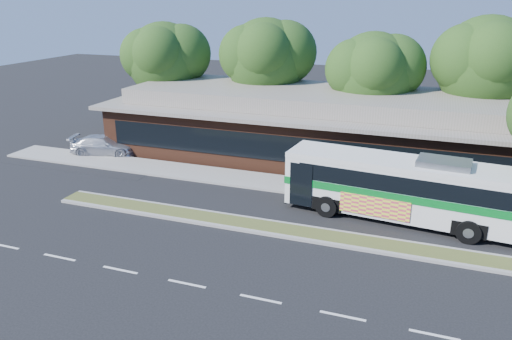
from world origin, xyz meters
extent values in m
plane|color=black|center=(0.00, 0.00, 0.00)|extent=(120.00, 120.00, 0.00)
cube|color=#415323|center=(0.00, 0.60, 0.07)|extent=(26.00, 1.10, 0.15)
cube|color=gray|center=(0.00, 6.40, 0.06)|extent=(44.00, 2.60, 0.12)
cube|color=black|center=(-18.00, 10.00, 0.01)|extent=(14.00, 12.00, 0.01)
cube|color=#522919|center=(0.00, 13.00, 1.60)|extent=(32.00, 10.00, 3.20)
cube|color=gray|center=(0.00, 13.00, 3.32)|extent=(33.20, 11.20, 0.24)
cube|color=gray|center=(0.00, 13.00, 3.95)|extent=(30.00, 8.00, 1.00)
cube|color=black|center=(0.00, 7.97, 1.70)|extent=(30.00, 0.06, 1.60)
cylinder|color=black|center=(-15.00, 15.00, 1.99)|extent=(0.44, 0.44, 3.99)
sphere|color=#204115|center=(-15.00, 15.00, 5.73)|extent=(5.80, 5.80, 5.80)
sphere|color=#204115|center=(-13.70, 15.43, 6.19)|extent=(4.52, 4.52, 4.52)
cylinder|color=black|center=(-7.00, 16.00, 2.10)|extent=(0.44, 0.44, 4.20)
sphere|color=#204115|center=(-7.00, 16.00, 6.00)|extent=(6.00, 6.00, 6.00)
sphere|color=#204115|center=(-5.65, 16.45, 6.48)|extent=(4.68, 4.68, 4.68)
cylinder|color=black|center=(1.00, 15.00, 1.89)|extent=(0.44, 0.44, 3.78)
sphere|color=#204115|center=(1.00, 15.00, 5.46)|extent=(5.60, 5.60, 5.60)
sphere|color=#204115|center=(2.26, 15.42, 5.91)|extent=(4.37, 4.37, 4.37)
cylinder|color=black|center=(8.00, 16.00, 2.21)|extent=(0.44, 0.44, 4.41)
sphere|color=#204115|center=(8.00, 16.00, 6.27)|extent=(6.20, 6.20, 6.20)
sphere|color=#204115|center=(9.39, 16.46, 6.77)|extent=(4.84, 4.84, 4.84)
cube|color=silver|center=(4.42, 3.80, 1.69)|extent=(11.97, 3.68, 2.71)
cube|color=black|center=(4.71, 3.77, 2.23)|extent=(11.03, 3.63, 0.81)
cube|color=silver|center=(4.42, 3.80, 2.92)|extent=(11.99, 3.70, 0.26)
cube|color=#046A21|center=(4.42, 3.80, 1.61)|extent=(12.03, 3.74, 0.37)
cube|color=black|center=(-1.45, 4.40, 2.01)|extent=(0.28, 2.20, 1.68)
cube|color=#D23D53|center=(3.02, 2.65, 0.98)|extent=(3.32, 0.39, 0.98)
cube|color=slate|center=(5.89, 3.65, 3.18)|extent=(2.50, 1.80, 0.29)
cylinder|color=black|center=(0.69, 2.94, 0.54)|extent=(1.11, 0.46, 1.08)
cylinder|color=black|center=(0.93, 5.39, 0.54)|extent=(1.11, 0.46, 1.08)
cylinder|color=black|center=(7.23, 2.28, 0.54)|extent=(1.11, 0.46, 1.08)
cylinder|color=black|center=(7.47, 4.73, 0.54)|extent=(1.11, 0.46, 1.08)
imported|color=silver|center=(-16.03, 7.86, 0.66)|extent=(4.90, 2.96, 1.33)
camera|label=1|loc=(5.13, -19.70, 10.43)|focal=35.00mm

